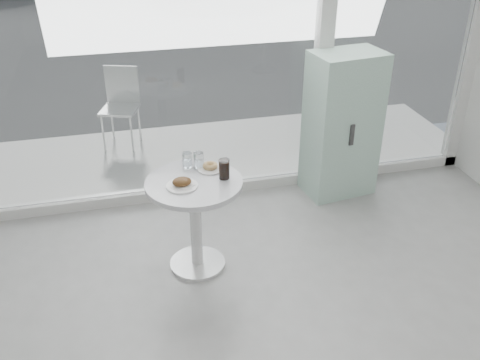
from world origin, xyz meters
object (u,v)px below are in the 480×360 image
object	(u,v)px
cola_glass	(224,169)
water_tumbler_b	(199,161)
main_table	(195,207)
patio_chair	(121,102)
plate_donut	(210,167)
plate_fritter	(182,183)
mint_cabinet	(342,125)
water_tumbler_a	(187,161)

from	to	relation	value
cola_glass	water_tumbler_b	bearing A→B (deg)	125.83
main_table	cola_glass	size ratio (longest dim) A/B	5.01
patio_chair	plate_donut	distance (m)	2.29
plate_fritter	plate_donut	world-z (taller)	plate_fritter
plate_donut	cola_glass	distance (m)	0.18
main_table	plate_donut	xyz separation A→B (m)	(0.15, 0.15, 0.24)
mint_cabinet	cola_glass	xyz separation A→B (m)	(-1.32, -0.87, 0.15)
water_tumbler_b	plate_donut	bearing A→B (deg)	-33.53
main_table	mint_cabinet	xyz separation A→B (m)	(1.54, 0.86, 0.14)
main_table	mint_cabinet	bearing A→B (deg)	29.11
patio_chair	plate_donut	bearing A→B (deg)	-55.61
mint_cabinet	plate_fritter	distance (m)	1.87
plate_donut	water_tumbler_a	world-z (taller)	water_tumbler_a
patio_chair	plate_donut	world-z (taller)	patio_chair
plate_fritter	cola_glass	world-z (taller)	cola_glass
patio_chair	water_tumbler_b	xyz separation A→B (m)	(0.51, -2.15, 0.28)
plate_donut	plate_fritter	bearing A→B (deg)	-139.78
plate_fritter	cola_glass	bearing A→B (deg)	8.28
water_tumbler_a	water_tumbler_b	world-z (taller)	water_tumbler_b
mint_cabinet	main_table	bearing A→B (deg)	-159.04
mint_cabinet	plate_fritter	size ratio (longest dim) A/B	6.02
patio_chair	water_tumbler_a	size ratio (longest dim) A/B	7.15
patio_chair	plate_fritter	distance (m)	2.45
plate_donut	water_tumbler_b	world-z (taller)	water_tumbler_b
plate_fritter	mint_cabinet	bearing A→B (deg)	29.22
cola_glass	water_tumbler_a	bearing A→B (deg)	134.94
plate_donut	water_tumbler_a	xyz separation A→B (m)	(-0.16, 0.08, 0.03)
water_tumbler_a	cola_glass	distance (m)	0.33
main_table	plate_fritter	distance (m)	0.27
mint_cabinet	water_tumbler_a	world-z (taller)	mint_cabinet
plate_fritter	water_tumbler_a	distance (m)	0.30
water_tumbler_a	cola_glass	world-z (taller)	cola_glass
main_table	water_tumbler_a	size ratio (longest dim) A/B	6.29
patio_chair	water_tumbler_b	bearing A→B (deg)	-57.22
cola_glass	patio_chair	bearing A→B (deg)	105.74
patio_chair	water_tumbler_a	distance (m)	2.19
mint_cabinet	patio_chair	distance (m)	2.49
water_tumbler_a	water_tumbler_b	xyz separation A→B (m)	(0.08, -0.03, 0.00)
mint_cabinet	water_tumbler_b	xyz separation A→B (m)	(-1.47, -0.66, 0.13)
plate_donut	cola_glass	bearing A→B (deg)	-64.96
mint_cabinet	cola_glass	distance (m)	1.58
plate_fritter	cola_glass	size ratio (longest dim) A/B	1.50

